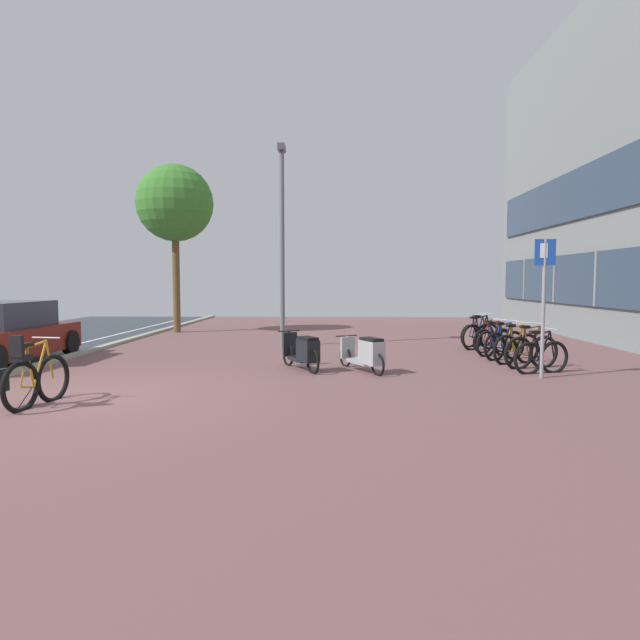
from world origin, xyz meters
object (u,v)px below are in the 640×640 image
at_px(bicycle_rack_04, 495,343).
at_px(bicycle_rack_07, 477,335).
at_px(bicycle_rack_00, 541,357).
at_px(bicycle_rack_01, 531,352).
at_px(bicycle_foreground, 33,379).
at_px(bicycle_rack_06, 481,336).
at_px(bicycle_rack_05, 493,340).
at_px(scooter_mid, 303,352).
at_px(lamp_post, 282,235).
at_px(bicycle_rack_03, 504,345).
at_px(parking_sign, 544,293).
at_px(parked_car_near, 1,334).
at_px(scooter_near, 366,353).
at_px(street_tree, 175,204).
at_px(bicycle_rack_02, 516,349).

height_order(bicycle_rack_04, bicycle_rack_07, bicycle_rack_07).
distance_m(bicycle_rack_00, bicycle_rack_01, 0.66).
bearing_deg(bicycle_rack_00, bicycle_foreground, -159.94).
bearing_deg(bicycle_rack_06, bicycle_rack_07, 83.86).
xyz_separation_m(bicycle_foreground, bicycle_rack_05, (8.73, 6.50, -0.08)).
bearing_deg(bicycle_rack_04, bicycle_rack_06, 89.99).
height_order(scooter_mid, lamp_post, lamp_post).
height_order(bicycle_rack_03, parking_sign, parking_sign).
height_order(bicycle_rack_04, scooter_mid, bicycle_rack_04).
distance_m(bicycle_rack_00, parked_car_near, 11.96).
distance_m(bicycle_foreground, bicycle_rack_05, 10.88).
bearing_deg(bicycle_rack_05, bicycle_rack_03, -94.30).
height_order(bicycle_rack_04, scooter_near, bicycle_rack_04).
height_order(bicycle_rack_07, street_tree, street_tree).
distance_m(scooter_mid, parking_sign, 4.93).
distance_m(bicycle_rack_02, street_tree, 13.16).
distance_m(bicycle_rack_01, bicycle_rack_05, 2.64).
xyz_separation_m(bicycle_rack_00, parked_car_near, (-11.91, 1.03, 0.33)).
relative_size(bicycle_rack_01, scooter_mid, 0.85).
bearing_deg(scooter_near, bicycle_foreground, -148.07).
bearing_deg(parking_sign, bicycle_foreground, -162.82).
distance_m(bicycle_rack_02, lamp_post, 7.13).
relative_size(bicycle_rack_01, bicycle_rack_03, 1.11).
height_order(bicycle_rack_02, bicycle_rack_07, bicycle_rack_02).
distance_m(bicycle_rack_03, street_tree, 12.75).
bearing_deg(scooter_near, parked_car_near, 173.15).
relative_size(bicycle_foreground, bicycle_rack_07, 1.28).
bearing_deg(bicycle_rack_03, parked_car_near, -175.41).
height_order(parked_car_near, street_tree, street_tree).
bearing_deg(bicycle_rack_01, bicycle_rack_06, 93.76).
height_order(parking_sign, street_tree, street_tree).
bearing_deg(parking_sign, scooter_mid, 170.68).
bearing_deg(bicycle_rack_05, lamp_post, 167.83).
height_order(bicycle_rack_00, bicycle_rack_05, bicycle_rack_00).
distance_m(bicycle_rack_00, parking_sign, 1.44).
bearing_deg(scooter_near, bicycle_rack_07, 52.95).
height_order(bicycle_rack_06, lamp_post, lamp_post).
distance_m(lamp_post, street_tree, 6.17).
bearing_deg(bicycle_rack_03, street_tree, 146.01).
xyz_separation_m(bicycle_rack_07, scooter_mid, (-4.78, -4.40, 0.07)).
xyz_separation_m(bicycle_rack_00, scooter_near, (-3.58, 0.03, 0.05)).
xyz_separation_m(bicycle_rack_03, parked_car_near, (-11.77, -0.94, 0.32)).
distance_m(bicycle_rack_00, bicycle_rack_07, 4.62).
relative_size(bicycle_foreground, bicycle_rack_05, 1.23).
distance_m(bicycle_rack_03, bicycle_rack_05, 1.32).
bearing_deg(bicycle_rack_01, bicycle_foreground, -156.30).
xyz_separation_m(bicycle_rack_01, street_tree, (-10.11, 8.02, 4.33)).
bearing_deg(bicycle_rack_01, parked_car_near, 178.20).
relative_size(bicycle_rack_00, bicycle_rack_06, 1.01).
height_order(bicycle_foreground, bicycle_rack_07, bicycle_foreground).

